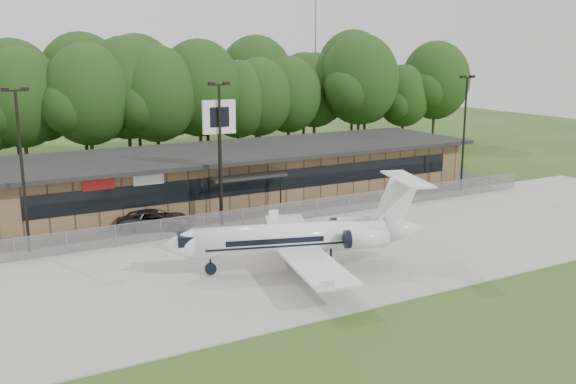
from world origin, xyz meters
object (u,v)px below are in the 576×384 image
business_jet (301,239)px  suv (155,220)px  terminal (241,173)px  pole_sign (219,130)px

business_jet → suv: bearing=128.4°
terminal → business_jet: (-4.78, -18.36, -0.28)m
terminal → pole_sign: 9.86m
business_jet → suv: (-4.72, 12.24, -1.17)m
suv → pole_sign: pole_sign is taller
terminal → pole_sign: (-4.92, -7.15, 4.69)m
business_jet → terminal: bearing=92.7°
suv → pole_sign: size_ratio=0.58×
suv → business_jet: bearing=-137.8°
business_jet → suv: 13.17m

